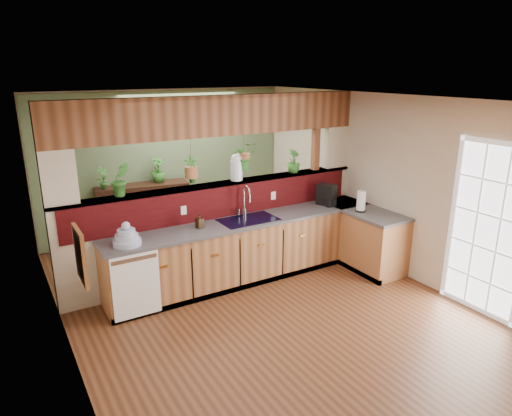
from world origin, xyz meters
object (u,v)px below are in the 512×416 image
dish_stack (127,238)px  glass_jar (236,167)px  coffee_maker (327,196)px  faucet (245,199)px  paper_towel (361,202)px  soap_dispenser (199,221)px  shelving_console (144,213)px

dish_stack → glass_jar: (1.76, 0.46, 0.59)m
coffee_maker → glass_jar: (-1.39, 0.38, 0.54)m
dish_stack → faucet: bearing=7.8°
paper_towel → dish_stack: bearing=172.7°
soap_dispenser → shelving_console: soap_dispenser is taller
dish_stack → coffee_maker: bearing=1.5°
dish_stack → glass_jar: size_ratio=0.87×
dish_stack → coffee_maker: coffee_maker is taller
faucet → dish_stack: 1.80m
coffee_maker → glass_jar: 1.53m
soap_dispenser → shelving_console: 2.29m
paper_towel → coffee_maker: bearing=113.6°
dish_stack → soap_dispenser: 1.02m
shelving_console → paper_towel: bearing=-40.7°
dish_stack → shelving_console: size_ratio=0.22×
faucet → coffee_maker: bearing=-6.7°
faucet → glass_jar: (-0.02, 0.22, 0.43)m
faucet → glass_jar: 0.49m
coffee_maker → shelving_console: size_ratio=0.21×
dish_stack → paper_towel: paper_towel is taller
paper_towel → glass_jar: bearing=150.9°
faucet → dish_stack: bearing=-172.2°
faucet → shelving_console: faucet is taller
dish_stack → paper_towel: bearing=-7.3°
faucet → glass_jar: size_ratio=1.20×
dish_stack → shelving_console: 2.58m
coffee_maker → shelving_console: (-2.22, 2.28, -0.55)m
dish_stack → paper_towel: (3.37, -0.43, 0.06)m
soap_dispenser → glass_jar: glass_jar is taller
shelving_console → faucet: bearing=-59.9°
soap_dispenser → coffee_maker: coffee_maker is taller
faucet → shelving_console: (-0.86, 2.12, -0.65)m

